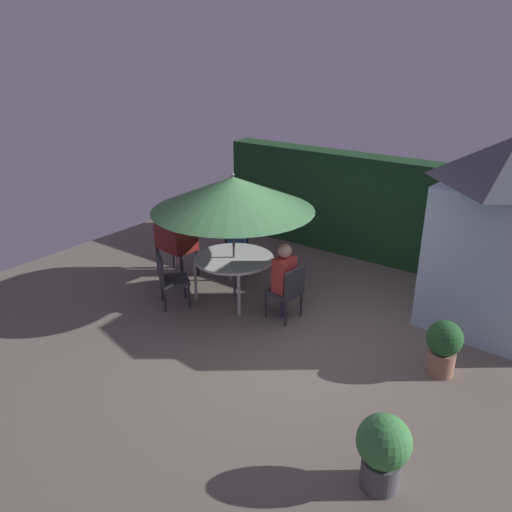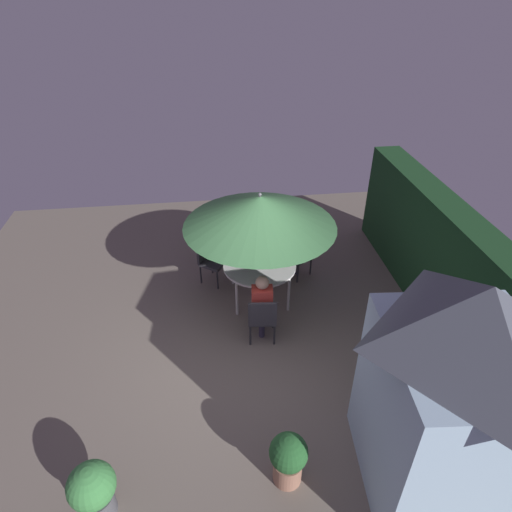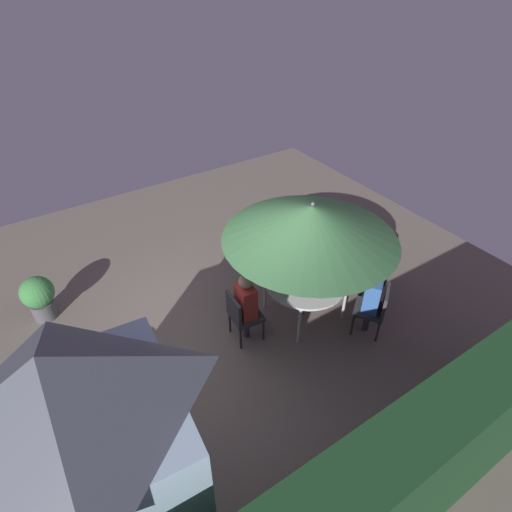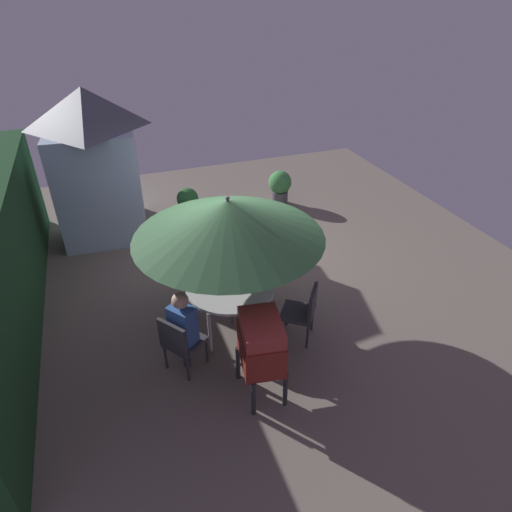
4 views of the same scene
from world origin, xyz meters
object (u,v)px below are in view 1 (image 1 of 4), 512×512
(patio_table, at_px, (234,260))
(patio_umbrella, at_px, (233,193))
(bbq_grill, at_px, (176,234))
(chair_far_side, at_px, (237,245))
(potted_plant_by_shed, at_px, (383,449))
(potted_plant_by_grill, at_px, (443,345))
(chair_toward_hedge, at_px, (169,277))
(person_in_blue, at_px, (236,233))
(garden_shed, at_px, (502,234))
(chair_near_shed, at_px, (288,289))
(person_in_red, at_px, (284,273))

(patio_table, height_order, patio_umbrella, patio_umbrella)
(bbq_grill, distance_m, chair_far_side, 1.19)
(patio_table, relative_size, potted_plant_by_shed, 1.65)
(patio_table, distance_m, potted_plant_by_grill, 3.61)
(patio_umbrella, distance_m, potted_plant_by_shed, 4.62)
(chair_toward_hedge, xyz_separation_m, potted_plant_by_shed, (4.39, -1.46, -0.07))
(chair_far_side, relative_size, person_in_blue, 0.71)
(garden_shed, distance_m, potted_plant_by_grill, 2.03)
(chair_near_shed, bearing_deg, potted_plant_by_grill, -0.49)
(potted_plant_by_grill, xyz_separation_m, person_in_blue, (-4.23, 0.99, 0.35))
(potted_plant_by_shed, bearing_deg, person_in_blue, 143.56)
(patio_umbrella, relative_size, chair_toward_hedge, 2.97)
(patio_table, height_order, potted_plant_by_grill, potted_plant_by_grill)
(chair_far_side, xyz_separation_m, chair_toward_hedge, (0.02, -1.82, 0.00))
(patio_umbrella, bearing_deg, person_in_blue, 126.37)
(garden_shed, bearing_deg, patio_table, -157.10)
(patio_umbrella, distance_m, bbq_grill, 1.73)
(chair_far_side, height_order, person_in_blue, person_in_blue)
(patio_table, relative_size, patio_umbrella, 0.50)
(chair_near_shed, bearing_deg, patio_umbrella, 174.61)
(person_in_red, bearing_deg, bbq_grill, 176.56)
(chair_far_side, relative_size, person_in_red, 0.71)
(patio_table, height_order, potted_plant_by_shed, potted_plant_by_shed)
(person_in_red, bearing_deg, potted_plant_by_grill, -0.66)
(person_in_blue, bearing_deg, garden_shed, 9.45)
(chair_toward_hedge, distance_m, person_in_red, 1.94)
(chair_toward_hedge, height_order, potted_plant_by_shed, chair_toward_hedge)
(patio_table, relative_size, chair_toward_hedge, 1.50)
(garden_shed, bearing_deg, person_in_red, -147.71)
(potted_plant_by_shed, bearing_deg, patio_table, 147.65)
(bbq_grill, height_order, person_in_blue, person_in_blue)
(chair_toward_hedge, bearing_deg, chair_near_shed, 23.17)
(patio_table, height_order, chair_toward_hedge, chair_toward_hedge)
(chair_toward_hedge, relative_size, potted_plant_by_shed, 1.10)
(potted_plant_by_grill, bearing_deg, potted_plant_by_shed, -86.91)
(bbq_grill, xyz_separation_m, person_in_red, (2.49, -0.15, -0.06))
(person_in_red, bearing_deg, patio_table, 174.61)
(potted_plant_by_grill, bearing_deg, chair_toward_hedge, -169.86)
(potted_plant_by_shed, xyz_separation_m, potted_plant_by_grill, (-0.12, 2.23, -0.02))
(patio_umbrella, xyz_separation_m, potted_plant_by_grill, (3.60, -0.13, -1.42))
(patio_table, distance_m, person_in_red, 1.09)
(patio_umbrella, bearing_deg, patio_table, -90.00)
(chair_far_side, xyz_separation_m, person_in_blue, (0.05, -0.07, 0.26))
(person_in_blue, bearing_deg, chair_near_shed, -28.25)
(potted_plant_by_grill, height_order, person_in_red, person_in_red)
(garden_shed, relative_size, person_in_red, 2.34)
(bbq_grill, bearing_deg, potted_plant_by_grill, -2.04)
(chair_toward_hedge, xyz_separation_m, potted_plant_by_grill, (4.27, 0.76, -0.09))
(chair_far_side, xyz_separation_m, potted_plant_by_shed, (4.41, -3.28, -0.07))
(potted_plant_by_shed, bearing_deg, chair_far_side, 143.29)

